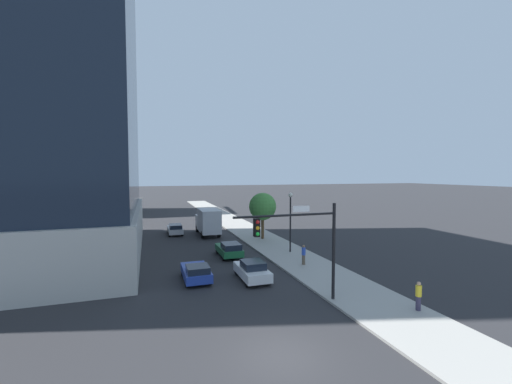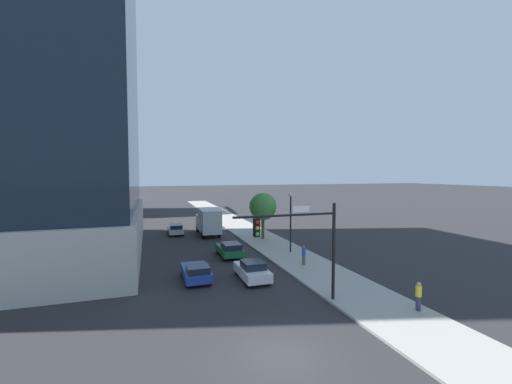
{
  "view_description": "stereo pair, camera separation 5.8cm",
  "coord_description": "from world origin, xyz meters",
  "px_view_note": "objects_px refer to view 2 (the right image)",
  "views": [
    {
      "loc": [
        -5.48,
        -12.81,
        8.06
      ],
      "look_at": [
        1.81,
        8.88,
        6.73
      ],
      "focal_mm": 22.72,
      "sensor_mm": 36.0,
      "label": 1
    },
    {
      "loc": [
        -5.43,
        -12.83,
        8.06
      ],
      "look_at": [
        1.81,
        8.88,
        6.73
      ],
      "focal_mm": 22.72,
      "sensor_mm": 36.0,
      "label": 2
    }
  ],
  "objects_px": {
    "car_blue": "(196,272)",
    "box_truck": "(208,221)",
    "traffic_light_pole": "(301,235)",
    "car_white": "(252,270)",
    "car_green": "(230,249)",
    "pedestrian_yellow_shirt": "(418,296)",
    "car_silver": "(175,229)",
    "pedestrian_blue_shirt": "(304,255)",
    "construction_building": "(88,128)",
    "street_tree": "(263,207)",
    "street_lamp": "(291,213)"
  },
  "relations": [
    {
      "from": "street_lamp",
      "to": "car_green",
      "type": "distance_m",
      "value": 7.0
    },
    {
      "from": "car_white",
      "to": "car_blue",
      "type": "distance_m",
      "value": 4.21
    },
    {
      "from": "construction_building",
      "to": "car_blue",
      "type": "bearing_deg",
      "value": -73.33
    },
    {
      "from": "car_white",
      "to": "box_truck",
      "type": "xyz_separation_m",
      "value": [
        0.0,
        18.68,
        1.12
      ]
    },
    {
      "from": "street_lamp",
      "to": "pedestrian_blue_shirt",
      "type": "height_order",
      "value": "street_lamp"
    },
    {
      "from": "car_silver",
      "to": "box_truck",
      "type": "xyz_separation_m",
      "value": [
        4.04,
        -1.92,
        1.12
      ]
    },
    {
      "from": "street_tree",
      "to": "pedestrian_yellow_shirt",
      "type": "xyz_separation_m",
      "value": [
        1.56,
        -22.29,
        -3.03
      ]
    },
    {
      "from": "traffic_light_pole",
      "to": "street_tree",
      "type": "distance_m",
      "value": 19.76
    },
    {
      "from": "car_white",
      "to": "car_green",
      "type": "xyz_separation_m",
      "value": [
        0.0,
        7.17,
        0.01
      ]
    },
    {
      "from": "street_tree",
      "to": "pedestrian_blue_shirt",
      "type": "distance_m",
      "value": 12.09
    },
    {
      "from": "pedestrian_yellow_shirt",
      "to": "box_truck",
      "type": "bearing_deg",
      "value": 105.06
    },
    {
      "from": "car_green",
      "to": "pedestrian_blue_shirt",
      "type": "relative_size",
      "value": 2.45
    },
    {
      "from": "car_blue",
      "to": "pedestrian_blue_shirt",
      "type": "xyz_separation_m",
      "value": [
        9.39,
        0.89,
        0.35
      ]
    },
    {
      "from": "street_tree",
      "to": "pedestrian_yellow_shirt",
      "type": "distance_m",
      "value": 22.55
    },
    {
      "from": "street_lamp",
      "to": "car_white",
      "type": "relative_size",
      "value": 1.46
    },
    {
      "from": "car_silver",
      "to": "pedestrian_blue_shirt",
      "type": "xyz_separation_m",
      "value": [
        9.39,
        -18.55,
        0.3
      ]
    },
    {
      "from": "street_lamp",
      "to": "car_white",
      "type": "xyz_separation_m",
      "value": [
        -6.15,
        -6.57,
        -3.31
      ]
    },
    {
      "from": "car_silver",
      "to": "pedestrian_blue_shirt",
      "type": "distance_m",
      "value": 20.8
    },
    {
      "from": "car_green",
      "to": "pedestrian_blue_shirt",
      "type": "height_order",
      "value": "pedestrian_blue_shirt"
    },
    {
      "from": "pedestrian_blue_shirt",
      "to": "pedestrian_yellow_shirt",
      "type": "height_order",
      "value": "pedestrian_blue_shirt"
    },
    {
      "from": "street_tree",
      "to": "car_white",
      "type": "relative_size",
      "value": 1.36
    },
    {
      "from": "street_tree",
      "to": "traffic_light_pole",
      "type": "bearing_deg",
      "value": -103.05
    },
    {
      "from": "car_white",
      "to": "pedestrian_blue_shirt",
      "type": "distance_m",
      "value": 5.73
    },
    {
      "from": "car_white",
      "to": "car_blue",
      "type": "height_order",
      "value": "car_white"
    },
    {
      "from": "street_lamp",
      "to": "box_truck",
      "type": "height_order",
      "value": "street_lamp"
    },
    {
      "from": "construction_building",
      "to": "car_blue",
      "type": "relative_size",
      "value": 9.44
    },
    {
      "from": "car_white",
      "to": "pedestrian_yellow_shirt",
      "type": "relative_size",
      "value": 2.45
    },
    {
      "from": "street_lamp",
      "to": "car_white",
      "type": "bearing_deg",
      "value": -133.09
    },
    {
      "from": "traffic_light_pole",
      "to": "car_green",
      "type": "height_order",
      "value": "traffic_light_pole"
    },
    {
      "from": "car_white",
      "to": "pedestrian_yellow_shirt",
      "type": "bearing_deg",
      "value": -49.4
    },
    {
      "from": "construction_building",
      "to": "pedestrian_yellow_shirt",
      "type": "bearing_deg",
      "value": -66.04
    },
    {
      "from": "car_green",
      "to": "pedestrian_yellow_shirt",
      "type": "xyz_separation_m",
      "value": [
        7.33,
        -15.71,
        0.26
      ]
    },
    {
      "from": "car_white",
      "to": "street_tree",
      "type": "bearing_deg",
      "value": 67.25
    },
    {
      "from": "car_blue",
      "to": "pedestrian_blue_shirt",
      "type": "relative_size",
      "value": 2.39
    },
    {
      "from": "car_blue",
      "to": "car_green",
      "type": "bearing_deg",
      "value": 56.05
    },
    {
      "from": "car_green",
      "to": "car_blue",
      "type": "bearing_deg",
      "value": -123.95
    },
    {
      "from": "construction_building",
      "to": "box_truck",
      "type": "relative_size",
      "value": 5.88
    },
    {
      "from": "car_green",
      "to": "pedestrian_yellow_shirt",
      "type": "distance_m",
      "value": 17.34
    },
    {
      "from": "street_tree",
      "to": "pedestrian_yellow_shirt",
      "type": "bearing_deg",
      "value": -85.99
    },
    {
      "from": "traffic_light_pole",
      "to": "box_truck",
      "type": "height_order",
      "value": "traffic_light_pole"
    },
    {
      "from": "car_silver",
      "to": "pedestrian_yellow_shirt",
      "type": "xyz_separation_m",
      "value": [
        11.37,
        -29.15,
        0.28
      ]
    },
    {
      "from": "traffic_light_pole",
      "to": "car_green",
      "type": "xyz_separation_m",
      "value": [
        -1.3,
        12.67,
        -3.59
      ]
    },
    {
      "from": "car_blue",
      "to": "box_truck",
      "type": "xyz_separation_m",
      "value": [
        4.04,
        17.52,
        1.18
      ]
    },
    {
      "from": "car_white",
      "to": "car_blue",
      "type": "xyz_separation_m",
      "value": [
        -4.04,
        1.16,
        -0.06
      ]
    },
    {
      "from": "traffic_light_pole",
      "to": "car_blue",
      "type": "xyz_separation_m",
      "value": [
        -5.35,
        6.66,
        -3.67
      ]
    },
    {
      "from": "street_tree",
      "to": "pedestrian_yellow_shirt",
      "type": "relative_size",
      "value": 3.32
    },
    {
      "from": "box_truck",
      "to": "pedestrian_yellow_shirt",
      "type": "height_order",
      "value": "box_truck"
    },
    {
      "from": "car_green",
      "to": "box_truck",
      "type": "height_order",
      "value": "box_truck"
    },
    {
      "from": "construction_building",
      "to": "traffic_light_pole",
      "type": "relative_size",
      "value": 5.83
    },
    {
      "from": "car_blue",
      "to": "pedestrian_blue_shirt",
      "type": "bearing_deg",
      "value": 5.39
    }
  ]
}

